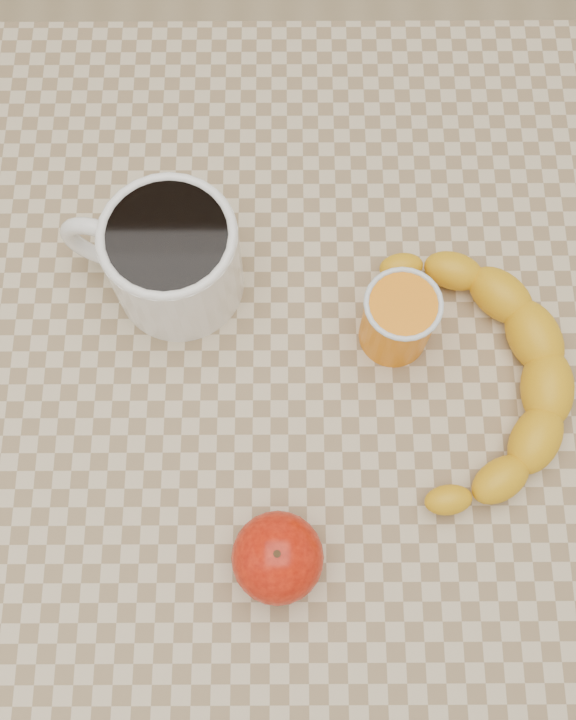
{
  "coord_description": "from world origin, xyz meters",
  "views": [
    {
      "loc": [
        -0.0,
        -0.23,
        1.47
      ],
      "look_at": [
        0.0,
        0.0,
        0.77
      ],
      "focal_mm": 40.0,
      "sensor_mm": 36.0,
      "label": 1
    }
  ],
  "objects_px": {
    "orange_juice_glass": "(398,319)",
    "banana": "(476,377)",
    "coffee_mug": "(170,257)",
    "table": "(288,392)",
    "apple": "(278,558)"
  },
  "relations": [
    {
      "from": "coffee_mug",
      "to": "apple",
      "type": "xyz_separation_m",
      "value": [
        0.1,
        -0.27,
        -0.02
      ]
    },
    {
      "from": "table",
      "to": "banana",
      "type": "xyz_separation_m",
      "value": [
        0.17,
        -0.02,
        0.11
      ]
    },
    {
      "from": "table",
      "to": "orange_juice_glass",
      "type": "xyz_separation_m",
      "value": [
        0.1,
        0.03,
        0.13
      ]
    },
    {
      "from": "apple",
      "to": "banana",
      "type": "height_order",
      "value": "apple"
    },
    {
      "from": "orange_juice_glass",
      "to": "banana",
      "type": "xyz_separation_m",
      "value": [
        0.07,
        -0.05,
        -0.02
      ]
    },
    {
      "from": "table",
      "to": "banana",
      "type": "height_order",
      "value": "banana"
    },
    {
      "from": "apple",
      "to": "table",
      "type": "bearing_deg",
      "value": 86.99
    },
    {
      "from": "coffee_mug",
      "to": "table",
      "type": "bearing_deg",
      "value": -39.14
    },
    {
      "from": "table",
      "to": "orange_juice_glass",
      "type": "bearing_deg",
      "value": 17.3
    },
    {
      "from": "coffee_mug",
      "to": "orange_juice_glass",
      "type": "height_order",
      "value": "coffee_mug"
    },
    {
      "from": "table",
      "to": "banana",
      "type": "distance_m",
      "value": 0.2
    },
    {
      "from": "coffee_mug",
      "to": "apple",
      "type": "height_order",
      "value": "coffee_mug"
    },
    {
      "from": "orange_juice_glass",
      "to": "apple",
      "type": "relative_size",
      "value": 0.83
    },
    {
      "from": "table",
      "to": "coffee_mug",
      "type": "distance_m",
      "value": 0.2
    },
    {
      "from": "orange_juice_glass",
      "to": "coffee_mug",
      "type": "bearing_deg",
      "value": 164.82
    }
  ]
}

